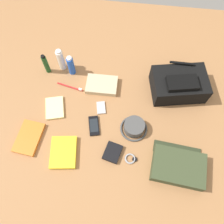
{
  "coord_description": "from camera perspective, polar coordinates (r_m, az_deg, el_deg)",
  "views": [
    {
      "loc": [
        0.07,
        -0.59,
        1.3
      ],
      "look_at": [
        0.0,
        0.0,
        0.04
      ],
      "focal_mm": 36.78,
      "sensor_mm": 36.0,
      "label": 1
    }
  ],
  "objects": [
    {
      "name": "ground_plane",
      "position": [
        1.44,
        0.0,
        -0.88
      ],
      "size": [
        2.64,
        2.02,
        0.02
      ],
      "primitive_type": "cube",
      "color": "#9D6C41",
      "rests_on": "ground"
    },
    {
      "name": "backpack",
      "position": [
        1.51,
        16.29,
        6.62
      ],
      "size": [
        0.37,
        0.29,
        0.16
      ],
      "color": "black",
      "rests_on": "ground_plane"
    },
    {
      "name": "toiletry_pouch",
      "position": [
        1.34,
        16.1,
        -12.84
      ],
      "size": [
        0.3,
        0.26,
        0.07
      ],
      "color": "#384228",
      "rests_on": "ground_plane"
    },
    {
      "name": "bucket_hat",
      "position": [
        1.37,
        5.5,
        -3.78
      ],
      "size": [
        0.17,
        0.17,
        0.07
      ],
      "color": "#484848",
      "rests_on": "ground_plane"
    },
    {
      "name": "shampoo_bottle",
      "position": [
        1.59,
        -16.1,
        11.37
      ],
      "size": [
        0.03,
        0.03,
        0.16
      ],
      "color": "#19471E",
      "rests_on": "ground_plane"
    },
    {
      "name": "toothpaste_tube",
      "position": [
        1.58,
        -12.58,
        12.56
      ],
      "size": [
        0.05,
        0.05,
        0.17
      ],
      "color": "white",
      "rests_on": "ground_plane"
    },
    {
      "name": "deodorant_spray",
      "position": [
        1.55,
        -10.16,
        11.31
      ],
      "size": [
        0.04,
        0.04,
        0.16
      ],
      "color": "blue",
      "rests_on": "ground_plane"
    },
    {
      "name": "paperback_novel",
      "position": [
        1.45,
        -19.95,
        -6.01
      ],
      "size": [
        0.16,
        0.22,
        0.02
      ],
      "color": "orange",
      "rests_on": "ground_plane"
    },
    {
      "name": "travel_guidebook",
      "position": [
        1.36,
        -11.96,
        -9.79
      ],
      "size": [
        0.17,
        0.21,
        0.03
      ],
      "color": "yellow",
      "rests_on": "ground_plane"
    },
    {
      "name": "cell_phone",
      "position": [
        1.4,
        -4.5,
        -3.42
      ],
      "size": [
        0.09,
        0.14,
        0.01
      ],
      "color": "black",
      "rests_on": "ground_plane"
    },
    {
      "name": "media_player",
      "position": [
        1.45,
        -2.74,
        1.06
      ],
      "size": [
        0.07,
        0.09,
        0.01
      ],
      "color": "#B7B7BC",
      "rests_on": "ground_plane"
    },
    {
      "name": "wristwatch",
      "position": [
        1.34,
        4.67,
        -11.5
      ],
      "size": [
        0.07,
        0.06,
        0.01
      ],
      "color": "#99999E",
      "rests_on": "ground_plane"
    },
    {
      "name": "toothbrush",
      "position": [
        1.54,
        -10.06,
        6.1
      ],
      "size": [
        0.18,
        0.05,
        0.02
      ],
      "color": "red",
      "rests_on": "ground_plane"
    },
    {
      "name": "wallet",
      "position": [
        1.34,
        0.14,
        -10.01
      ],
      "size": [
        0.11,
        0.13,
        0.02
      ],
      "primitive_type": "cube",
      "rotation": [
        0.0,
        0.0,
        -0.25
      ],
      "color": "black",
      "rests_on": "ground_plane"
    },
    {
      "name": "notepad",
      "position": [
        1.48,
        -14.07,
        0.94
      ],
      "size": [
        0.14,
        0.17,
        0.02
      ],
      "primitive_type": "cube",
      "rotation": [
        0.0,
        0.0,
        0.26
      ],
      "color": "beige",
      "rests_on": "ground_plane"
    },
    {
      "name": "folded_towel",
      "position": [
        1.51,
        -2.56,
        6.73
      ],
      "size": [
        0.2,
        0.14,
        0.04
      ],
      "primitive_type": "cube",
      "rotation": [
        0.0,
        0.0,
        0.01
      ],
      "color": "#C6B289",
      "rests_on": "ground_plane"
    }
  ]
}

